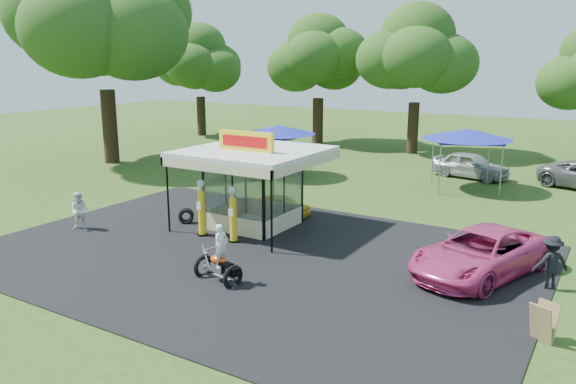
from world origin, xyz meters
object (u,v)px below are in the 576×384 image
kiosk_car (281,205)px  bg_car_a (259,156)px  a_frame_sign (543,322)px  spectator_east_a (551,262)px  gas_station_kiosk (254,186)px  bg_car_c (470,165)px  motorcycle (220,259)px  pink_sedan (480,253)px  gas_pump_left (202,209)px  gas_pump_right (233,216)px  tent_east (467,135)px  spectator_west (80,211)px  tent_west (279,130)px

kiosk_car → bg_car_a: bearing=39.1°
a_frame_sign → spectator_east_a: (-0.30, 3.82, 0.34)m
gas_station_kiosk → bg_car_c: 16.23m
gas_station_kiosk → a_frame_sign: 12.99m
gas_station_kiosk → motorcycle: 6.36m
motorcycle → pink_sedan: motorcycle is taller
gas_pump_left → pink_sedan: size_ratio=0.42×
gas_pump_left → motorcycle: size_ratio=1.16×
kiosk_car → gas_pump_right: bearing=-172.8°
gas_pump_right → spectator_east_a: 11.34m
bg_car_a → bg_car_c: 13.69m
kiosk_car → pink_sedan: 10.09m
gas_pump_right → motorcycle: (2.06, -3.49, -0.30)m
gas_pump_right → spectator_east_a: (11.24, 1.49, -0.22)m
spectator_east_a → tent_east: (-5.93, 12.77, 2.17)m
gas_pump_left → kiosk_car: 4.60m
motorcycle → spectator_west: size_ratio=1.24×
a_frame_sign → bg_car_a: bg_car_a is taller
spectator_east_a → tent_west: bearing=-66.7°
spectator_east_a → bg_car_a: (-19.65, 12.59, -0.20)m
gas_station_kiosk → gas_pump_right: bearing=-75.9°
bg_car_c → tent_west: size_ratio=1.02×
a_frame_sign → kiosk_car: bearing=172.8°
bg_car_a → spectator_east_a: bearing=-111.0°
gas_station_kiosk → a_frame_sign: size_ratio=5.19×
tent_west → kiosk_car: bearing=-56.9°
gas_station_kiosk → bg_car_c: size_ratio=1.18×
motorcycle → a_frame_sign: motorcycle is taller
spectator_east_a → bg_car_c: spectator_east_a is taller
gas_pump_left → tent_east: 15.96m
spectator_west → bg_car_c: (11.41, 19.50, -0.04)m
gas_station_kiosk → tent_west: 10.84m
a_frame_sign → kiosk_car: a_frame_sign is taller
gas_pump_right → bg_car_a: bearing=120.8°
motorcycle → pink_sedan: size_ratio=0.36×
spectator_west → bg_car_a: (-1.85, 16.09, -0.15)m
gas_pump_left → gas_pump_right: (1.59, 0.00, -0.04)m
motorcycle → bg_car_a: 20.45m
a_frame_sign → tent_east: 17.89m
kiosk_car → spectator_east_a: 12.17m
gas_pump_right → spectator_east_a: size_ratio=1.31×
gas_station_kiosk → tent_east: bearing=64.0°
gas_pump_right → pink_sedan: 9.22m
bg_car_a → motorcycle: bearing=-137.6°
pink_sedan → bg_car_a: (-17.50, 12.58, -0.10)m
pink_sedan → spectator_east_a: size_ratio=3.22×
gas_pump_right → spectator_west: gas_pump_right is taller
a_frame_sign → pink_sedan: pink_sedan is taller
gas_station_kiosk → gas_pump_left: gas_station_kiosk is taller
tent_east → gas_pump_right: bearing=-110.4°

